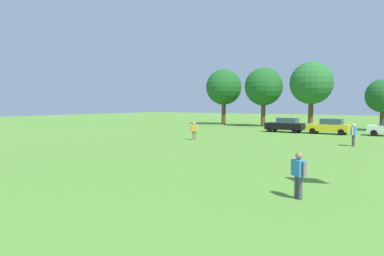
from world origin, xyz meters
TOP-DOWN VIEW (x-y plane):
  - ground_plane at (0.00, 30.00)m, footprint 160.00×160.00m
  - adult_bystander at (6.25, 12.44)m, footprint 0.62×0.58m
  - bystander_near_trees at (-7.66, 27.16)m, footprint 0.77×0.40m
  - bystander_midfield at (5.31, 30.00)m, footprint 0.37×0.85m
  - parked_car_black_0 at (-3.58, 40.39)m, footprint 4.30×2.02m
  - parked_car_yellow_1 at (1.26, 40.54)m, footprint 4.30×2.02m
  - tree_far_left at (-16.78, 49.83)m, footprint 5.62×5.62m
  - tree_left at (-9.72, 48.82)m, footprint 5.46×5.46m
  - tree_center at (-3.14, 49.57)m, footprint 5.80×5.80m
  - tree_right at (5.58, 48.78)m, footprint 4.04×4.04m

SIDE VIEW (x-z plane):
  - ground_plane at x=0.00m, z-range 0.00..0.00m
  - parked_car_black_0 at x=-3.58m, z-range 0.02..1.70m
  - parked_car_yellow_1 at x=1.26m, z-range 0.02..1.70m
  - adult_bystander at x=6.25m, z-range 0.15..1.80m
  - bystander_near_trees at x=-7.66m, z-range 0.15..1.80m
  - bystander_midfield at x=5.31m, z-range 0.17..1.95m
  - tree_right at x=5.58m, z-range 1.10..7.40m
  - tree_left at x=-9.72m, z-range 1.49..10.00m
  - tree_far_left at x=-16.78m, z-range 1.53..10.29m
  - tree_center at x=-3.14m, z-range 1.58..10.62m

